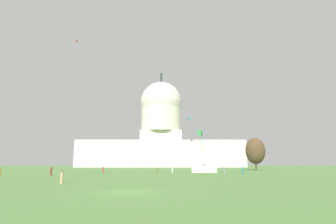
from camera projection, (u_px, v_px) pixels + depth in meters
ground_plane at (129, 192)px, 23.18m from camera, size 800.00×800.00×0.00m
capitol_building at (161, 134)px, 205.62m from camera, size 119.44×30.51×70.93m
event_tent at (204, 163)px, 79.07m from camera, size 8.00×8.03×5.05m
tree_east_far at (255, 151)px, 107.12m from camera, size 9.13×8.40×12.26m
person_teal_front_right at (243, 171)px, 65.59m from camera, size 0.57×0.57×1.67m
person_white_edge_east at (172, 170)px, 75.72m from camera, size 0.54×0.54×1.48m
person_olive_front_center at (157, 171)px, 65.37m from camera, size 0.63×0.63×1.52m
person_red_mid_left at (103, 170)px, 72.96m from camera, size 0.49×0.49×1.79m
person_grey_back_right at (224, 171)px, 63.27m from camera, size 0.39×0.39×1.76m
person_maroon_near_tree_west at (51, 171)px, 57.18m from camera, size 0.49×0.49×1.76m
person_tan_mid_right at (62, 177)px, 33.01m from camera, size 0.49×0.49×1.56m
kite_magenta_low at (124, 144)px, 147.61m from camera, size 1.49×0.80×0.30m
kite_red_high at (77, 41)px, 108.25m from camera, size 0.98×0.99×0.95m
kite_lime_high at (98, 93)px, 145.97m from camera, size 1.49×0.73×0.27m
kite_turquoise_mid at (189, 119)px, 182.95m from camera, size 1.49×1.54×4.02m
kite_pink_high at (93, 67)px, 160.72m from camera, size 0.65×0.59×1.43m
kite_yellow_low at (173, 146)px, 145.18m from camera, size 1.05×1.79×0.19m
kite_cyan_low at (225, 154)px, 168.88m from camera, size 0.37×0.76×0.95m
kite_green_low at (200, 133)px, 54.43m from camera, size 1.15×1.13×4.05m
kite_black_mid at (140, 129)px, 176.32m from camera, size 0.96×1.59×0.25m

